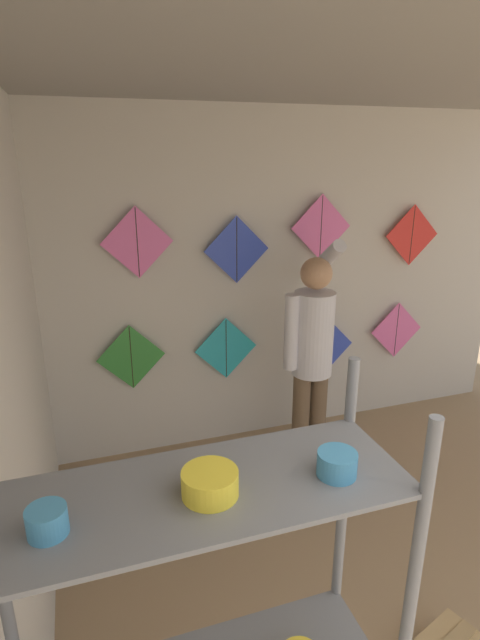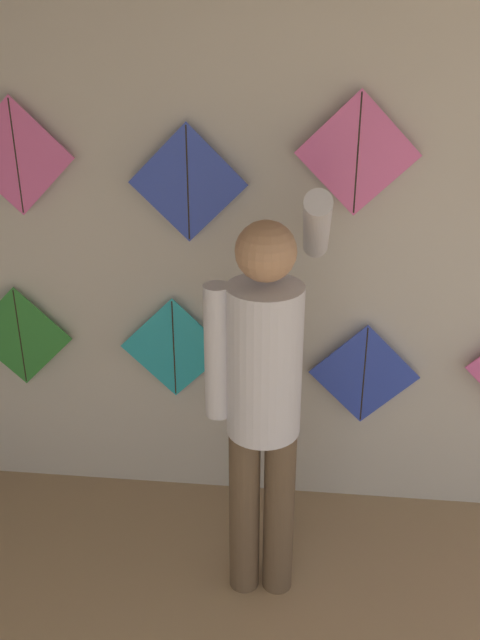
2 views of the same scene
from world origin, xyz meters
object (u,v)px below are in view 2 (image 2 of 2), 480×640
Objects in this scene: kite_1 at (174,348)px; kite_6 at (358,154)px; kite_2 at (364,375)px; kite_5 at (188,184)px; kite_0 at (20,337)px; kite_4 at (16,157)px; shopkeeper at (264,387)px.

kite_6 is at bearing 0.00° from kite_1.
kite_5 is (-0.84, 0.00, 0.93)m from kite_2.
kite_6 reaches higher than kite_5.
kite_4 reaches higher than kite_0.
kite_2 is 1.00× the size of kite_5.
kite_1 is 1.29m from kite_6.
kite_5 is at bearing 0.00° from kite_1.
kite_0 is 1.73m from kite_2.
kite_4 is at bearing 180.00° from kite_1.
kite_6 reaches higher than kite_0.
kite_1 is at bearing 180.00° from kite_5.
kite_4 is (-1.62, 0.00, 1.03)m from kite_2.
kite_2 is at bearing 0.00° from kite_4.
kite_0 is (-1.28, 0.61, -0.15)m from shopkeeper.
kite_0 is 1.00× the size of kite_4.
kite_2 is at bearing 50.39° from shopkeeper.
kite_1 is at bearing 180.00° from kite_2.
shopkeeper is 3.44× the size of kite_6.
kite_6 is (-0.11, 0.00, 1.07)m from kite_2.
kite_5 is (0.88, 0.00, 0.81)m from kite_0.
kite_4 reaches higher than shopkeeper.
kite_2 is 1.92m from kite_4.
shopkeeper is 0.80m from kite_2.
kite_6 reaches higher than shopkeeper.
kite_2 is at bearing 0.00° from kite_1.
kite_6 is (1.52, 0.00, 0.05)m from kite_4.
kite_6 is (0.74, 0.00, 0.15)m from kite_5.
shopkeeper is 3.44× the size of kite_4.
shopkeeper is at bearing -119.39° from kite_6.
shopkeeper is at bearing -25.53° from kite_0.
kite_4 reaches higher than kite_2.
kite_1 is at bearing 125.55° from shopkeeper.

